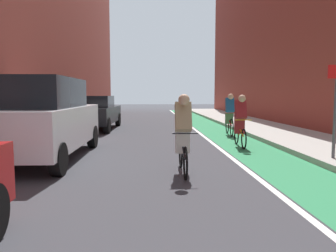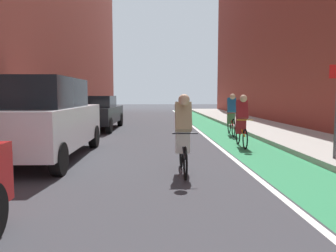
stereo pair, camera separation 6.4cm
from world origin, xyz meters
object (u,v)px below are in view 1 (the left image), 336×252
at_px(parked_sedan_black, 93,112).
at_px(cyclist_trailing, 240,120).
at_px(parked_suv_white, 43,118).
at_px(street_sign_post, 336,100).
at_px(cyclist_mid, 183,132).
at_px(cyclist_far, 230,114).

xyz_separation_m(parked_sedan_black, cyclist_trailing, (5.33, -5.29, 0.02)).
xyz_separation_m(parked_suv_white, street_sign_post, (6.77, -0.92, 0.45)).
relative_size(cyclist_trailing, street_sign_post, 0.75).
height_order(parked_suv_white, cyclist_trailing, parked_suv_white).
distance_m(parked_suv_white, cyclist_trailing, 5.61).
relative_size(cyclist_mid, cyclist_far, 0.97).
height_order(parked_suv_white, cyclist_mid, parked_suv_white).
relative_size(parked_suv_white, cyclist_mid, 2.75).
bearing_deg(parked_sedan_black, cyclist_mid, -69.38).
bearing_deg(cyclist_far, parked_suv_white, -140.82).
bearing_deg(street_sign_post, parked_suv_white, 172.29).
height_order(parked_suv_white, parked_sedan_black, parked_suv_white).
bearing_deg(cyclist_mid, street_sign_post, 11.01).
xyz_separation_m(parked_suv_white, cyclist_mid, (3.25, -1.60, -0.17)).
xyz_separation_m(cyclist_far, street_sign_post, (1.05, -5.58, 0.66)).
distance_m(cyclist_trailing, cyclist_far, 2.96).
height_order(cyclist_trailing, cyclist_far, cyclist_far).
xyz_separation_m(cyclist_mid, cyclist_far, (2.47, 6.26, -0.03)).
height_order(parked_suv_white, street_sign_post, street_sign_post).
relative_size(parked_suv_white, parked_sedan_black, 1.02).
relative_size(parked_sedan_black, street_sign_post, 2.06).
xyz_separation_m(cyclist_mid, cyclist_trailing, (2.09, 3.33, -0.04)).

